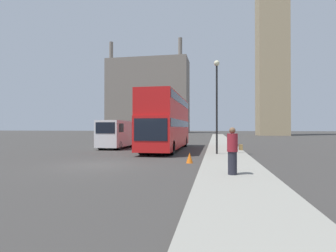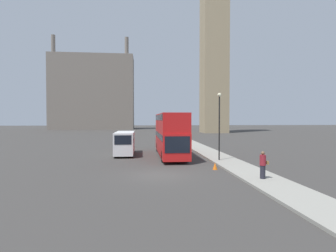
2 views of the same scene
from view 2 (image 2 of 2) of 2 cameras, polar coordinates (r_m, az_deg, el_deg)
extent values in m
plane|color=#383533|center=(18.43, -1.79, -10.56)|extent=(300.00, 300.00, 0.00)
cube|color=gray|center=(19.88, 17.08, -9.52)|extent=(2.71, 120.00, 0.15)
cube|color=tan|center=(79.14, 9.99, 15.06)|extent=(6.96, 6.96, 44.95)
cube|color=slate|center=(107.94, -15.95, 6.95)|extent=(31.43, 12.14, 28.55)
cylinder|color=slate|center=(109.27, -23.71, 16.10)|extent=(1.46, 1.46, 6.28)
cylinder|color=slate|center=(104.51, -9.00, 16.90)|extent=(1.46, 1.46, 6.28)
cube|color=red|center=(27.50, 0.46, -3.53)|extent=(2.41, 11.35, 2.33)
cube|color=red|center=(27.39, 0.46, 0.78)|extent=(2.41, 11.13, 1.80)
cube|color=black|center=(27.44, 0.46, -1.99)|extent=(2.45, 10.90, 0.55)
cube|color=black|center=(27.39, 0.46, 1.88)|extent=(2.45, 10.67, 0.55)
cube|color=black|center=(21.84, 2.07, -4.09)|extent=(2.12, 0.03, 1.40)
cylinder|color=black|center=(23.59, -0.61, -6.66)|extent=(0.68, 1.02, 1.02)
cylinder|color=black|center=(23.80, 3.58, -6.59)|extent=(0.68, 1.02, 1.02)
cylinder|color=black|center=(31.45, -1.90, -4.62)|extent=(0.68, 1.02, 1.02)
cylinder|color=black|center=(31.61, 1.25, -4.59)|extent=(0.68, 1.02, 1.02)
cube|color=white|center=(28.78, -9.36, -3.54)|extent=(1.94, 5.92, 2.26)
cube|color=black|center=(25.78, -9.79, -3.01)|extent=(1.65, 0.02, 0.90)
cube|color=black|center=(26.82, -9.63, -2.84)|extent=(1.97, 1.07, 0.72)
cylinder|color=black|center=(26.94, -11.18, -5.94)|extent=(0.48, 0.76, 0.76)
cylinder|color=black|center=(26.84, -8.07, -5.96)|extent=(0.48, 0.76, 0.76)
cylinder|color=black|center=(30.93, -10.46, -4.99)|extent=(0.48, 0.76, 0.76)
cylinder|color=black|center=(30.84, -7.76, -4.99)|extent=(0.48, 0.76, 0.76)
cylinder|color=#23232D|center=(17.55, 19.92, -9.39)|extent=(0.32, 0.32, 0.82)
cylinder|color=maroon|center=(17.43, 19.94, -7.00)|extent=(0.38, 0.38, 0.65)
sphere|color=brown|center=(17.37, 19.95, -5.57)|extent=(0.22, 0.22, 0.22)
cube|color=olive|center=(17.58, 20.79, -7.48)|extent=(0.12, 0.24, 0.20)
cylinder|color=black|center=(24.14, 11.10, -0.55)|extent=(0.12, 0.12, 5.71)
sphere|color=beige|center=(24.23, 11.13, 6.65)|extent=(0.36, 0.36, 0.36)
cone|color=orange|center=(20.53, 10.21, -8.56)|extent=(0.36, 0.36, 0.55)
camera|label=1|loc=(9.24, 43.68, -11.52)|focal=28.00mm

